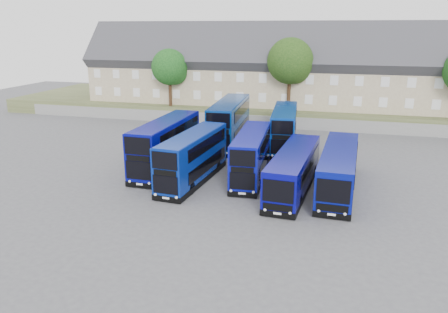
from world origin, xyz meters
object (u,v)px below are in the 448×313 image
dd_front_left (166,146)px  dd_front_mid (193,159)px  tree_west (171,68)px  tree_mid (291,63)px  coach_east_a (294,171)px

dd_front_left → dd_front_mid: dd_front_left is taller
tree_west → tree_mid: bearing=1.8°
coach_east_a → tree_west: (-19.17, 22.89, 5.50)m
dd_front_mid → tree_mid: bearing=82.3°
coach_east_a → tree_mid: tree_mid is taller
tree_west → tree_mid: 16.04m
dd_front_mid → tree_west: bearing=119.9°
dd_front_left → tree_mid: (8.52, 20.87, 5.92)m
tree_mid → coach_east_a: bearing=-82.3°
dd_front_mid → coach_east_a: 8.26m
dd_front_left → tree_mid: bearing=68.8°
dd_front_left → tree_west: (-7.48, 20.37, 4.90)m
dd_front_left → tree_west: tree_west is taller
coach_east_a → tree_west: size_ratio=1.53×
dd_front_mid → tree_west: tree_west is taller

